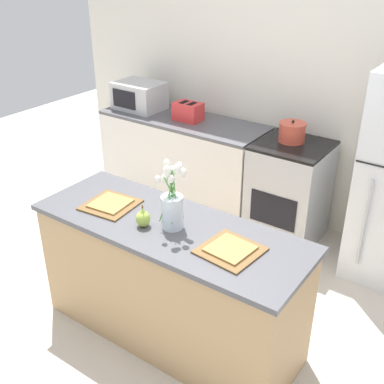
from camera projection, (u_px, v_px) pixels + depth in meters
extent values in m
plane|color=beige|center=(171.00, 332.00, 3.37)|extent=(10.00, 10.00, 0.00)
cube|color=silver|center=(307.00, 82.00, 4.20)|extent=(5.20, 0.08, 2.70)
cube|color=tan|center=(170.00, 284.00, 3.17)|extent=(1.76, 0.62, 0.85)
cube|color=#4C4C51|center=(169.00, 227.00, 2.97)|extent=(1.80, 0.66, 0.03)
cube|color=silver|center=(183.00, 163.00, 4.87)|extent=(1.68, 0.60, 0.89)
cube|color=#515156|center=(183.00, 120.00, 4.66)|extent=(1.68, 0.60, 0.03)
cube|color=#B2B5B7|center=(289.00, 193.00, 4.27)|extent=(0.60, 0.60, 0.89)
cube|color=black|center=(294.00, 145.00, 4.06)|extent=(0.60, 0.60, 0.02)
cube|color=black|center=(273.00, 211.00, 4.07)|extent=(0.42, 0.01, 0.29)
cylinder|color=#B2B5B7|center=(365.00, 223.00, 3.58)|extent=(0.02, 0.02, 0.73)
cylinder|color=silver|center=(172.00, 212.00, 2.89)|extent=(0.13, 0.13, 0.21)
cylinder|color=#4C9342|center=(176.00, 197.00, 2.82)|extent=(0.05, 0.01, 0.33)
ellipsoid|color=white|center=(178.00, 169.00, 2.72)|extent=(0.04, 0.04, 0.06)
cylinder|color=#4C9342|center=(174.00, 198.00, 2.84)|extent=(0.09, 0.08, 0.28)
ellipsoid|color=white|center=(183.00, 173.00, 2.77)|extent=(0.04, 0.04, 0.06)
cylinder|color=#4C9342|center=(174.00, 195.00, 2.85)|extent=(0.03, 0.09, 0.32)
ellipsoid|color=white|center=(179.00, 166.00, 2.79)|extent=(0.04, 0.04, 0.05)
cylinder|color=#4C9342|center=(172.00, 197.00, 2.87)|extent=(0.04, 0.06, 0.28)
ellipsoid|color=white|center=(173.00, 171.00, 2.82)|extent=(0.04, 0.04, 0.07)
cylinder|color=#4C9342|center=(170.00, 194.00, 2.86)|extent=(0.07, 0.04, 0.32)
ellipsoid|color=white|center=(167.00, 164.00, 2.81)|extent=(0.04, 0.04, 0.06)
cylinder|color=#4C9342|center=(170.00, 201.00, 2.86)|extent=(0.07, 0.02, 0.24)
ellipsoid|color=white|center=(164.00, 179.00, 2.80)|extent=(0.04, 0.04, 0.06)
cylinder|color=#4C9342|center=(167.00, 200.00, 2.83)|extent=(0.06, 0.09, 0.27)
ellipsoid|color=white|center=(158.00, 179.00, 2.75)|extent=(0.03, 0.03, 0.05)
cylinder|color=#4C9342|center=(170.00, 198.00, 2.81)|extent=(0.02, 0.07, 0.33)
ellipsoid|color=white|center=(167.00, 171.00, 2.70)|extent=(0.05, 0.05, 0.07)
cylinder|color=#4C9342|center=(172.00, 198.00, 2.83)|extent=(0.07, 0.10, 0.28)
ellipsoid|color=white|center=(171.00, 179.00, 2.71)|extent=(0.03, 0.03, 0.05)
ellipsoid|color=#9EBC47|center=(143.00, 219.00, 2.92)|extent=(0.09, 0.09, 0.10)
cone|color=#9EBC47|center=(143.00, 211.00, 2.89)|extent=(0.05, 0.05, 0.04)
cylinder|color=brown|center=(142.00, 207.00, 2.88)|extent=(0.01, 0.01, 0.02)
cube|color=brown|center=(111.00, 205.00, 3.17)|extent=(0.35, 0.35, 0.01)
cube|color=#A37A42|center=(110.00, 203.00, 3.17)|extent=(0.25, 0.25, 0.01)
cube|color=brown|center=(230.00, 250.00, 2.70)|extent=(0.35, 0.35, 0.01)
cube|color=#A37A42|center=(230.00, 249.00, 2.70)|extent=(0.25, 0.25, 0.01)
cube|color=red|center=(188.00, 112.00, 4.56)|extent=(0.26, 0.18, 0.17)
cube|color=black|center=(184.00, 102.00, 4.55)|extent=(0.05, 0.11, 0.01)
cube|color=black|center=(192.00, 104.00, 4.50)|extent=(0.05, 0.11, 0.01)
cube|color=black|center=(176.00, 106.00, 4.62)|extent=(0.02, 0.02, 0.02)
cylinder|color=#CC4C38|center=(292.00, 133.00, 4.08)|extent=(0.22, 0.22, 0.15)
cylinder|color=#CC4C38|center=(293.00, 124.00, 4.04)|extent=(0.23, 0.23, 0.01)
sphere|color=black|center=(293.00, 121.00, 4.03)|extent=(0.02, 0.02, 0.02)
cube|color=#B7BABC|center=(139.00, 96.00, 4.86)|extent=(0.48, 0.36, 0.27)
cube|color=black|center=(124.00, 99.00, 4.75)|extent=(0.29, 0.01, 0.18)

